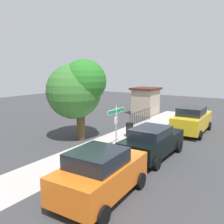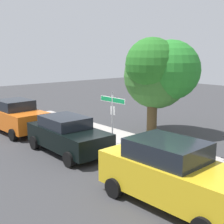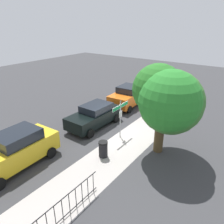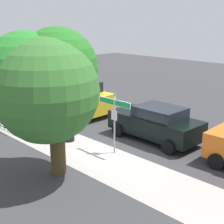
{
  "view_description": "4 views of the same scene",
  "coord_description": "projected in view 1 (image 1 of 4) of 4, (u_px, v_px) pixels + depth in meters",
  "views": [
    {
      "loc": [
        -12.03,
        -7.26,
        4.72
      ],
      "look_at": [
        -0.31,
        0.53,
        2.21
      ],
      "focal_mm": 39.13,
      "sensor_mm": 36.0,
      "label": 1
    },
    {
      "loc": [
        11.21,
        -9.48,
        4.55
      ],
      "look_at": [
        0.46,
        -0.08,
        1.77
      ],
      "focal_mm": 49.39,
      "sensor_mm": 36.0,
      "label": 2
    },
    {
      "loc": [
        10.88,
        7.56,
        7.42
      ],
      "look_at": [
        0.84,
        0.35,
        2.14
      ],
      "focal_mm": 34.6,
      "sensor_mm": 36.0,
      "label": 3
    },
    {
      "loc": [
        -9.3,
        9.7,
        5.58
      ],
      "look_at": [
        0.04,
        0.45,
        1.82
      ],
      "focal_mm": 52.66,
      "sensor_mm": 36.0,
      "label": 4
    }
  ],
  "objects": [
    {
      "name": "iron_fence",
      "position": [
        141.0,
        117.0,
        21.47
      ],
      "size": [
        4.14,
        0.04,
        1.07
      ],
      "color": "black",
      "rests_on": "ground_plane"
    },
    {
      "name": "ground_plane",
      "position": [
        122.0,
        148.0,
        14.65
      ],
      "size": [
        60.0,
        60.0,
        0.0
      ],
      "primitive_type": "plane",
      "color": "#38383A"
    },
    {
      "name": "shade_tree",
      "position": [
        78.0,
        87.0,
        16.18
      ],
      "size": [
        4.23,
        3.95,
        5.34
      ],
      "color": "#493921",
      "rests_on": "ground_plane"
    },
    {
      "name": "car_yellow",
      "position": [
        192.0,
        120.0,
        17.99
      ],
      "size": [
        4.73,
        2.26,
        1.97
      ],
      "rotation": [
        0.0,
        0.0,
        0.03
      ],
      "color": "gold",
      "rests_on": "ground_plane"
    },
    {
      "name": "car_orange",
      "position": [
        100.0,
        173.0,
        8.91
      ],
      "size": [
        4.11,
        2.31,
        1.88
      ],
      "rotation": [
        0.0,
        0.0,
        0.04
      ],
      "color": "orange",
      "rests_on": "ground_plane"
    },
    {
      "name": "sidewalk_strip",
      "position": [
        121.0,
        137.0,
        17.0
      ],
      "size": [
        24.0,
        2.6,
        0.0
      ],
      "primitive_type": "cube",
      "color": "#AAA39D",
      "rests_on": "ground_plane"
    },
    {
      "name": "utility_shed",
      "position": [
        146.0,
        101.0,
        25.47
      ],
      "size": [
        2.75,
        2.54,
        2.77
      ],
      "color": "tan",
      "rests_on": "ground_plane"
    },
    {
      "name": "trash_bin",
      "position": [
        130.0,
        130.0,
        17.09
      ],
      "size": [
        0.55,
        0.55,
        0.98
      ],
      "color": "black",
      "rests_on": "ground_plane"
    },
    {
      "name": "car_black",
      "position": [
        152.0,
        141.0,
        13.1
      ],
      "size": [
        4.52,
        2.16,
        1.67
      ],
      "rotation": [
        0.0,
        0.0,
        -0.02
      ],
      "color": "black",
      "rests_on": "ground_plane"
    },
    {
      "name": "street_sign",
      "position": [
        116.0,
        118.0,
        14.5
      ],
      "size": [
        1.78,
        0.07,
        2.63
      ],
      "color": "#9EA0A5",
      "rests_on": "ground_plane"
    }
  ]
}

